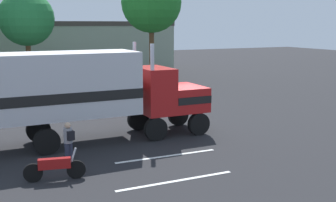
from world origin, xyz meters
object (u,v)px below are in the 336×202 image
Objects in this scene: motorcycle at (55,167)px; tree_left at (151,3)px; parked_bus at (30,73)px; person_bystander at (69,141)px; tree_center at (26,19)px; semi_truck at (43,91)px.

tree_left reaches higher than motorcycle.
parked_bus is at bearing -156.63° from tree_left.
tree_center reaches higher than person_bystander.
semi_truck is 1.43× the size of tree_left.
motorcycle is (-1.43, -15.74, -1.58)m from parked_bus.
parked_bus reaches higher than motorcycle.
person_bystander is 0.15× the size of parked_bus.
tree_left reaches higher than parked_bus.
tree_center is at bearing 82.83° from parked_bus.
tree_center is at bearing 85.73° from person_bystander.
person_bystander is at bearing -94.27° from tree_center.
parked_bus is at bearing 87.63° from person_bystander.
motorcycle is 0.25× the size of tree_center.
person_bystander is 23.90m from tree_center.
tree_left is at bearing 53.14° from semi_truck.
tree_left reaches higher than semi_truck.
person_bystander is at bearing -79.88° from semi_truck.
parked_bus is 10.00m from tree_center.
tree_center is (2.21, 20.72, 3.29)m from semi_truck.
person_bystander is at bearing 62.28° from motorcycle.
tree_left is at bearing 58.42° from motorcycle.
semi_truck is 6.80× the size of motorcycle.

